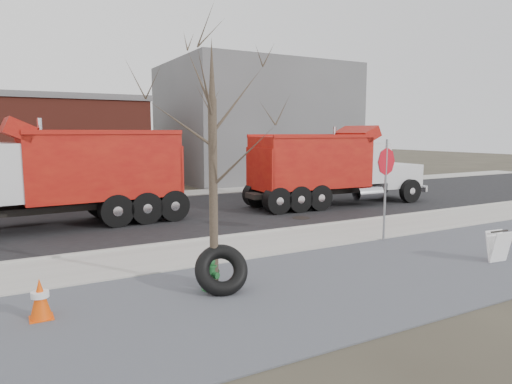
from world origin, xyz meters
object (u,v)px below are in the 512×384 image
sandwich_board (498,246)px  truck_tire (221,270)px  dump_truck_red_b (67,173)px  dump_truck_red_a (331,166)px  fire_hydrant (211,275)px  stop_sign (386,173)px

sandwich_board → truck_tire: bearing=174.7°
dump_truck_red_b → dump_truck_red_a: bearing=173.2°
truck_tire → dump_truck_red_b: bearing=102.4°
fire_hydrant → sandwich_board: size_ratio=0.93×
fire_hydrant → dump_truck_red_a: (9.29, 7.83, 1.46)m
truck_tire → sandwich_board: size_ratio=1.60×
fire_hydrant → dump_truck_red_b: size_ratio=0.08×
stop_sign → truck_tire: bearing=-153.2°
stop_sign → sandwich_board: size_ratio=3.83×
truck_tire → sandwich_board: 7.26m
fire_hydrant → stop_sign: bearing=-6.8°
stop_sign → dump_truck_red_b: dump_truck_red_b is taller
truck_tire → stop_sign: 6.67m
stop_sign → sandwich_board: (0.88, -3.14, -1.66)m
dump_truck_red_b → truck_tire: bearing=99.3°
fire_hydrant → stop_sign: (6.38, 1.51, 1.75)m
truck_tire → dump_truck_red_a: 12.26m
fire_hydrant → truck_tire: bearing=-77.2°
truck_tire → fire_hydrant: bearing=122.9°
fire_hydrant → stop_sign: 6.79m
fire_hydrant → sandwich_board: 7.44m
truck_tire → sandwich_board: bearing=-11.2°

